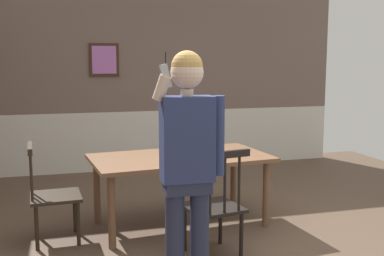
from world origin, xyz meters
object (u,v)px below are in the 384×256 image
(chair_by_doorway, at_px, (215,205))
(person_figure, at_px, (188,157))
(chair_near_window, at_px, (51,194))
(dining_table, at_px, (180,164))

(chair_by_doorway, xyz_separation_m, person_figure, (-0.39, -0.58, 0.56))
(chair_near_window, height_order, person_figure, person_figure)
(chair_near_window, relative_size, person_figure, 0.53)
(dining_table, relative_size, person_figure, 1.06)
(chair_near_window, bearing_deg, dining_table, 92.43)
(chair_near_window, bearing_deg, person_figure, 33.35)
(dining_table, xyz_separation_m, chair_by_doorway, (0.09, -0.86, -0.19))
(dining_table, bearing_deg, chair_near_window, -174.37)
(chair_by_doorway, bearing_deg, chair_near_window, 141.39)
(person_figure, bearing_deg, chair_by_doorway, -122.60)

